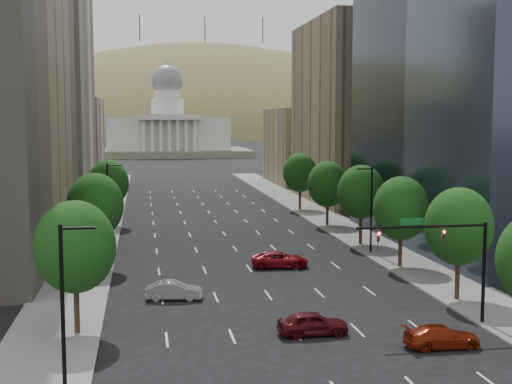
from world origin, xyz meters
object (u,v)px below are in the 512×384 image
car_maroon (313,323)px  car_red_far (280,260)px  car_silver (174,290)px  traffic_signal (450,250)px  capitol (168,133)px  car_red_near (442,337)px

car_maroon → car_red_far: (1.91, 20.52, -0.04)m
car_maroon → car_silver: car_maroon is taller
traffic_signal → capitol: size_ratio=0.15×
capitol → traffic_signal: bearing=-87.3°
car_red_far → car_red_near: bearing=-162.8°
car_maroon → car_red_far: 20.61m
car_red_near → capitol: bearing=3.3°
car_maroon → car_red_far: size_ratio=0.86×
capitol → car_maroon: 220.42m
capitol → car_red_far: bearing=-89.2°
car_maroon → capitol: bearing=0.1°
traffic_signal → car_red_far: bearing=110.9°
capitol → car_red_far: 199.93m
car_silver → car_red_far: 14.49m
capitol → car_maroon: capitol is taller
capitol → car_red_far: capitol is taller
car_silver → traffic_signal: bearing=-110.9°
car_silver → car_red_far: car_red_far is taller
traffic_signal → car_maroon: bearing=-176.6°
car_red_near → car_maroon: (-7.18, 3.64, 0.10)m
car_red_near → car_red_far: (-5.27, 24.17, 0.06)m
car_red_near → car_silver: size_ratio=1.08×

